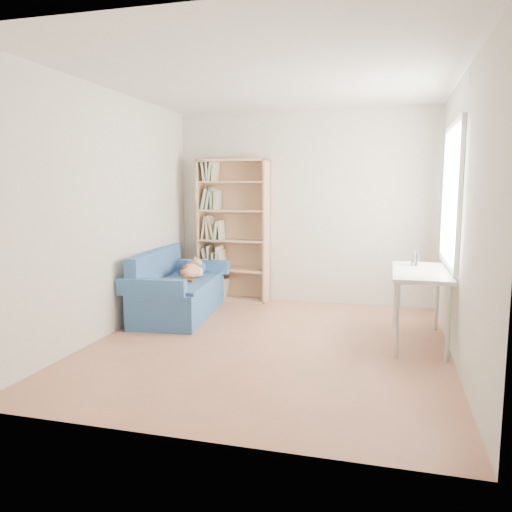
% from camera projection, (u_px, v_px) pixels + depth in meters
% --- Properties ---
extents(ground, '(4.00, 4.00, 0.00)m').
position_uv_depth(ground, '(269.00, 344.00, 5.04)').
color(ground, '#945C42').
rests_on(ground, ground).
extents(room_shell, '(3.54, 4.04, 2.62)m').
position_uv_depth(room_shell, '(280.00, 181.00, 4.83)').
color(room_shell, silver).
rests_on(room_shell, ground).
extents(sofa, '(0.95, 1.71, 0.80)m').
position_uv_depth(sofa, '(178.00, 290.00, 6.20)').
color(sofa, navy).
rests_on(sofa, ground).
extents(bookshelf, '(0.98, 0.30, 1.95)m').
position_uv_depth(bookshelf, '(233.00, 237.00, 6.92)').
color(bookshelf, tan).
rests_on(bookshelf, ground).
extents(desk, '(0.54, 1.18, 0.75)m').
position_uv_depth(desk, '(420.00, 278.00, 5.01)').
color(desk, white).
rests_on(desk, ground).
extents(pen_cup, '(0.09, 0.09, 0.17)m').
position_uv_depth(pen_cup, '(415.00, 260.00, 5.30)').
color(pen_cup, white).
rests_on(pen_cup, desk).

